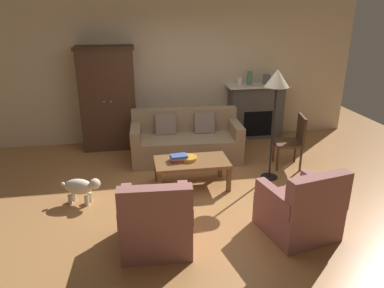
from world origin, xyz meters
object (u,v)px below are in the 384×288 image
object	(u,v)px
armoire	(108,98)
floor_lamp	(277,85)
couch	(186,142)
mantel_vase_slate	(266,79)
book_stack	(179,158)
dog	(81,187)
armchair_near_right	(300,210)
fruit_bowl	(188,158)
fireplace	(256,111)
side_chair_wooden	(294,138)
mantel_vase_cream	(240,81)
armchair_near_left	(156,222)
mantel_vase_jade	(249,78)
coffee_table	(192,164)

from	to	relation	value
armoire	floor_lamp	distance (m)	3.19
couch	mantel_vase_slate	world-z (taller)	mantel_vase_slate
book_stack	mantel_vase_slate	size ratio (longest dim) A/B	1.40
dog	mantel_vase_slate	bearing A→B (deg)	33.00
armchair_near_right	fruit_bowl	bearing A→B (deg)	126.64
floor_lamp	mantel_vase_slate	bearing A→B (deg)	72.85
armoire	dog	xyz separation A→B (m)	(-0.32, -2.18, -0.72)
fireplace	mantel_vase_slate	xyz separation A→B (m)	(0.18, -0.02, 0.65)
side_chair_wooden	floor_lamp	distance (m)	1.18
side_chair_wooden	mantel_vase_cream	bearing A→B (deg)	107.94
book_stack	armchair_near_left	xyz separation A→B (m)	(-0.45, -1.43, -0.15)
mantel_vase_slate	mantel_vase_jade	bearing A→B (deg)	180.00
fireplace	mantel_vase_cream	distance (m)	0.74
armoire	mantel_vase_cream	distance (m)	2.58
dog	mantel_vase_cream	bearing A→B (deg)	37.78
couch	book_stack	size ratio (longest dim) A/B	7.43
mantel_vase_jade	dog	world-z (taller)	mantel_vase_jade
fruit_bowl	side_chair_wooden	bearing A→B (deg)	12.15
couch	side_chair_wooden	bearing A→B (deg)	-20.90
armoire	fruit_bowl	bearing A→B (deg)	-57.28
couch	mantel_vase_slate	size ratio (longest dim) A/B	10.42
couch	armchair_near_left	size ratio (longest dim) A/B	2.22
armchair_near_left	armchair_near_right	distance (m)	1.70
fireplace	mantel_vase_jade	xyz separation A→B (m)	(-0.18, -0.02, 0.68)
couch	coffee_table	distance (m)	1.10
dog	armchair_near_right	bearing A→B (deg)	-24.25
armchair_near_right	fireplace	bearing A→B (deg)	79.60
mantel_vase_slate	side_chair_wooden	xyz separation A→B (m)	(-0.06, -1.56, -0.70)
mantel_vase_jade	floor_lamp	xyz separation A→B (m)	(-0.23, -1.92, 0.24)
fruit_bowl	book_stack	bearing A→B (deg)	-174.20
book_stack	mantel_vase_jade	size ratio (longest dim) A/B	0.99
coffee_table	armchair_near_right	size ratio (longest dim) A/B	1.21
mantel_vase_jade	floor_lamp	size ratio (longest dim) A/B	0.15
armchair_near_left	dog	world-z (taller)	armchair_near_left
coffee_table	armchair_near_right	bearing A→B (deg)	-53.84
fruit_bowl	mantel_vase_slate	bearing A→B (deg)	45.66
mantel_vase_slate	dog	size ratio (longest dim) A/B	0.34
coffee_table	mantel_vase_cream	bearing A→B (deg)	56.72
armchair_near_left	dog	bearing A→B (deg)	129.30
coffee_table	mantel_vase_slate	world-z (taller)	mantel_vase_slate
fireplace	fruit_bowl	size ratio (longest dim) A/B	4.69
mantel_vase_slate	dog	world-z (taller)	mantel_vase_slate
fruit_bowl	side_chair_wooden	world-z (taller)	side_chair_wooden
coffee_table	armchair_near_right	distance (m)	1.79
fireplace	armoire	distance (m)	2.98
armchair_near_left	fireplace	bearing A→B (deg)	55.69
fruit_bowl	book_stack	world-z (taller)	book_stack
couch	mantel_vase_jade	world-z (taller)	mantel_vase_jade
armoire	floor_lamp	world-z (taller)	armoire
mantel_vase_slate	side_chair_wooden	bearing A→B (deg)	-92.06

